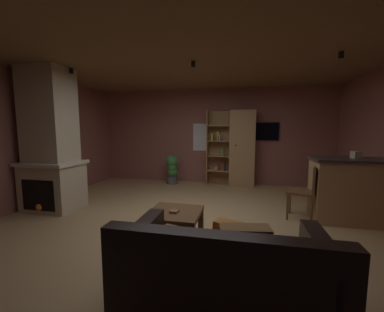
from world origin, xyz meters
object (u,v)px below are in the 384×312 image
(tissue_box, at_px, (356,155))
(table_book_0, at_px, (174,211))
(wall_mounted_tv, at_px, (262,131))
(bookshelf_cabinet, at_px, (239,149))
(leather_couch, at_px, (223,279))
(stone_fireplace, at_px, (51,147))
(potted_floor_plant, at_px, (172,168))
(dining_chair, at_px, (306,189))
(coffee_table, at_px, (175,217))
(kitchen_bar_counter, at_px, (361,191))

(tissue_box, xyz_separation_m, table_book_0, (-2.65, -1.44, -0.65))
(tissue_box, bearing_deg, wall_mounted_tv, 119.98)
(bookshelf_cabinet, bearing_deg, wall_mounted_tv, 19.36)
(leather_couch, bearing_deg, bookshelf_cabinet, 89.81)
(stone_fireplace, xyz_separation_m, table_book_0, (2.65, -0.87, -0.73))
(leather_couch, xyz_separation_m, wall_mounted_tv, (0.62, 4.77, 1.14))
(leather_couch, height_order, potted_floor_plant, leather_couch)
(bookshelf_cabinet, distance_m, table_book_0, 3.62)
(tissue_box, xyz_separation_m, leather_couch, (-1.93, -2.49, -0.79))
(stone_fireplace, xyz_separation_m, dining_chair, (4.55, 0.45, -0.65))
(leather_couch, distance_m, coffee_table, 1.32)
(stone_fireplace, height_order, bookshelf_cabinet, stone_fireplace)
(leather_couch, height_order, wall_mounted_tv, wall_mounted_tv)
(kitchen_bar_counter, height_order, tissue_box, tissue_box)
(tissue_box, xyz_separation_m, potted_floor_plant, (-3.71, 1.91, -0.67))
(leather_couch, xyz_separation_m, potted_floor_plant, (-1.78, 4.40, 0.12))
(leather_couch, height_order, dining_chair, dining_chair)
(tissue_box, height_order, dining_chair, tissue_box)
(potted_floor_plant, bearing_deg, wall_mounted_tv, 8.62)
(coffee_table, xyz_separation_m, potted_floor_plant, (-1.06, 3.30, 0.08))
(tissue_box, bearing_deg, table_book_0, -151.46)
(bookshelf_cabinet, xyz_separation_m, wall_mounted_tv, (0.60, 0.21, 0.46))
(coffee_table, bearing_deg, potted_floor_plant, 107.72)
(table_book_0, bearing_deg, wall_mounted_tv, 70.20)
(leather_couch, distance_m, potted_floor_plant, 4.75)
(coffee_table, bearing_deg, dining_chair, 33.56)
(bookshelf_cabinet, distance_m, dining_chair, 2.52)
(stone_fireplace, relative_size, potted_floor_plant, 3.25)
(dining_chair, bearing_deg, coffee_table, -146.44)
(stone_fireplace, height_order, dining_chair, stone_fireplace)
(kitchen_bar_counter, relative_size, potted_floor_plant, 1.86)
(kitchen_bar_counter, xyz_separation_m, wall_mounted_tv, (-1.39, 2.35, 0.93))
(table_book_0, bearing_deg, coffee_table, 99.40)
(stone_fireplace, relative_size, table_book_0, 25.44)
(kitchen_bar_counter, bearing_deg, tissue_box, 135.30)
(wall_mounted_tv, bearing_deg, bookshelf_cabinet, -160.64)
(leather_couch, relative_size, wall_mounted_tv, 1.94)
(potted_floor_plant, bearing_deg, stone_fireplace, -122.57)
(kitchen_bar_counter, height_order, leather_couch, kitchen_bar_counter)
(coffee_table, distance_m, wall_mounted_tv, 4.06)
(tissue_box, bearing_deg, coffee_table, -152.34)
(coffee_table, bearing_deg, bookshelf_cabinet, 77.84)
(coffee_table, bearing_deg, kitchen_bar_counter, 25.67)
(bookshelf_cabinet, xyz_separation_m, dining_chair, (1.17, -2.19, -0.46))
(potted_floor_plant, height_order, wall_mounted_tv, wall_mounted_tv)
(table_book_0, bearing_deg, potted_floor_plant, 107.61)
(kitchen_bar_counter, xyz_separation_m, tissue_box, (-0.08, 0.08, 0.57))
(kitchen_bar_counter, bearing_deg, coffee_table, -154.33)
(dining_chair, bearing_deg, tissue_box, 9.55)
(bookshelf_cabinet, distance_m, kitchen_bar_counter, 2.96)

